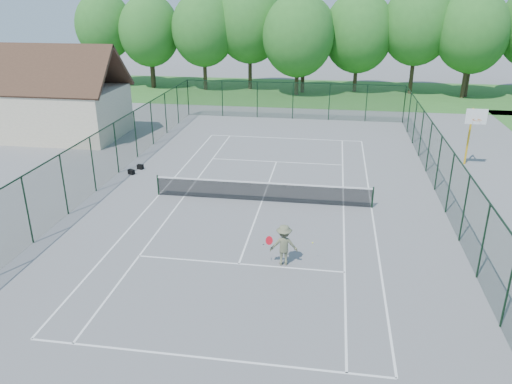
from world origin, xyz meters
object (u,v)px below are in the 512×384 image
(tennis_net, at_px, (262,191))
(sports_bag_a, at_px, (140,167))
(tennis_player, at_px, (284,245))
(basketball_goal, at_px, (473,125))

(tennis_net, bearing_deg, sports_bag_a, 154.67)
(tennis_player, bearing_deg, sports_bag_a, 134.42)
(sports_bag_a, height_order, tennis_player, tennis_player)
(tennis_net, height_order, basketball_goal, basketball_goal)
(tennis_net, distance_m, sports_bag_a, 8.81)
(tennis_player, bearing_deg, basketball_goal, 53.69)
(basketball_goal, xyz_separation_m, sports_bag_a, (-19.55, -3.54, -2.42))
(tennis_net, bearing_deg, basketball_goal, 32.21)
(basketball_goal, height_order, sports_bag_a, basketball_goal)
(tennis_net, distance_m, basketball_goal, 13.85)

